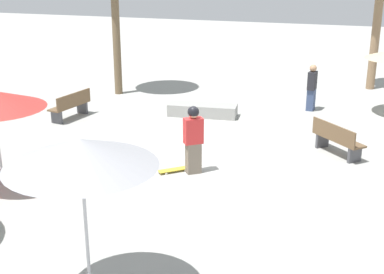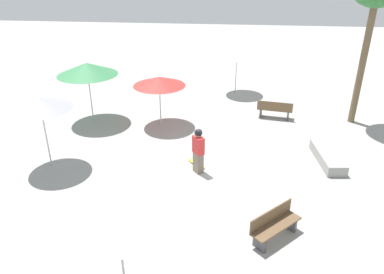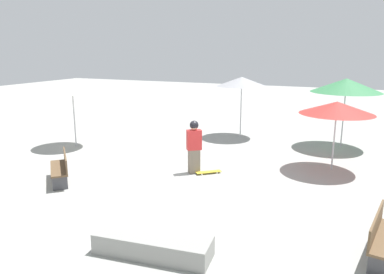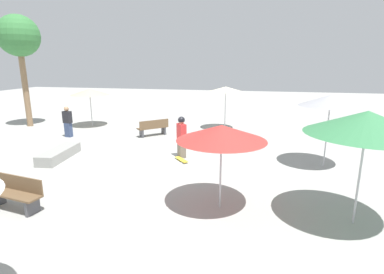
# 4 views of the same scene
# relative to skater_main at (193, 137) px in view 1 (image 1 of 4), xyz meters

# --- Properties ---
(ground_plane) EXTENTS (60.00, 60.00, 0.00)m
(ground_plane) POSITION_rel_skater_main_xyz_m (0.41, -0.96, -0.89)
(ground_plane) COLOR #9E9E99
(skater_main) EXTENTS (0.50, 0.46, 1.65)m
(skater_main) POSITION_rel_skater_main_xyz_m (0.00, 0.00, 0.00)
(skater_main) COLOR #726656
(skater_main) RESTS_ON ground_plane
(skateboard) EXTENTS (0.73, 0.68, 0.07)m
(skateboard) POSITION_rel_skater_main_xyz_m (0.45, 0.10, -0.83)
(skateboard) COLOR gold
(skateboard) RESTS_ON ground_plane
(concrete_ledge) EXTENTS (2.28, 0.93, 0.39)m
(concrete_ledge) POSITION_rel_skater_main_xyz_m (1.20, -4.67, -0.70)
(concrete_ledge) COLOR gray
(concrete_ledge) RESTS_ON ground_plane
(bench_near) EXTENTS (0.70, 1.65, 0.85)m
(bench_near) POSITION_rel_skater_main_xyz_m (5.11, -3.09, -0.47)
(bench_near) COLOR #47474C
(bench_near) RESTS_ON ground_plane
(bench_far) EXTENTS (1.44, 1.45, 0.85)m
(bench_far) POSITION_rel_skater_main_xyz_m (-3.17, -2.32, -0.47)
(bench_far) COLOR #47474C
(bench_far) RESTS_ON ground_plane
(shade_umbrella_grey) EXTENTS (2.14, 2.14, 2.60)m
(shade_umbrella_grey) POSITION_rel_skater_main_xyz_m (-0.12, 5.33, 1.51)
(shade_umbrella_grey) COLOR #B7B7BC
(shade_umbrella_grey) RESTS_ON ground_plane
(bystander_watching) EXTENTS (0.29, 0.45, 1.55)m
(bystander_watching) POSITION_rel_skater_main_xyz_m (-2.06, -6.47, -0.12)
(bystander_watching) COLOR #38476B
(bystander_watching) RESTS_ON ground_plane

